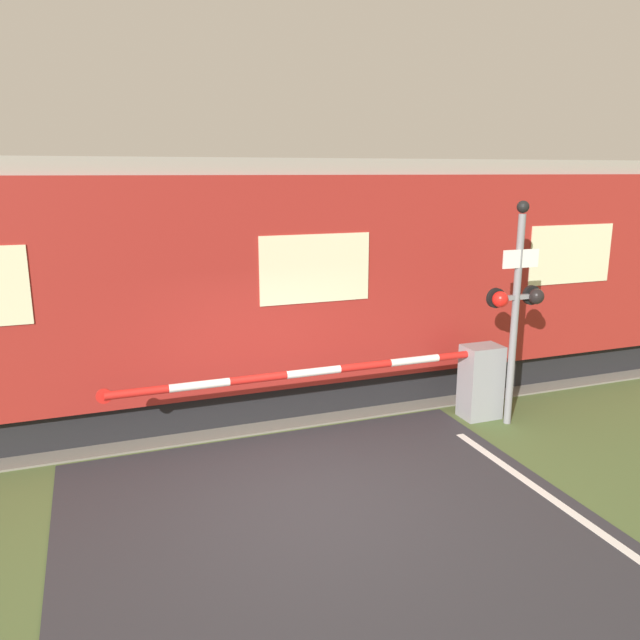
{
  "coord_description": "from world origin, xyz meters",
  "views": [
    {
      "loc": [
        -2.28,
        -6.41,
        3.86
      ],
      "look_at": [
        0.88,
        2.14,
        1.68
      ],
      "focal_mm": 35.0,
      "sensor_mm": 36.0,
      "label": 1
    }
  ],
  "objects": [
    {
      "name": "signal_post",
      "position": [
        3.67,
        1.16,
        1.96
      ],
      "size": [
        0.94,
        0.26,
        3.45
      ],
      "color": "gray",
      "rests_on": "ground_plane"
    },
    {
      "name": "crossing_barrier",
      "position": [
        2.88,
        1.54,
        0.69
      ],
      "size": [
        6.06,
        0.44,
        1.19
      ],
      "color": "gray",
      "rests_on": "ground_plane"
    },
    {
      "name": "ground_plane",
      "position": [
        0.0,
        0.0,
        0.0
      ],
      "size": [
        80.0,
        80.0,
        0.0
      ],
      "primitive_type": "plane",
      "color": "#4C6033"
    },
    {
      "name": "track_bed",
      "position": [
        0.0,
        3.68,
        0.02
      ],
      "size": [
        36.0,
        3.2,
        0.13
      ],
      "color": "slate",
      "rests_on": "ground_plane"
    },
    {
      "name": "train",
      "position": [
        0.85,
        3.68,
        2.07
      ],
      "size": [
        17.3,
        2.86,
        4.05
      ],
      "color": "black",
      "rests_on": "ground_plane"
    }
  ]
}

